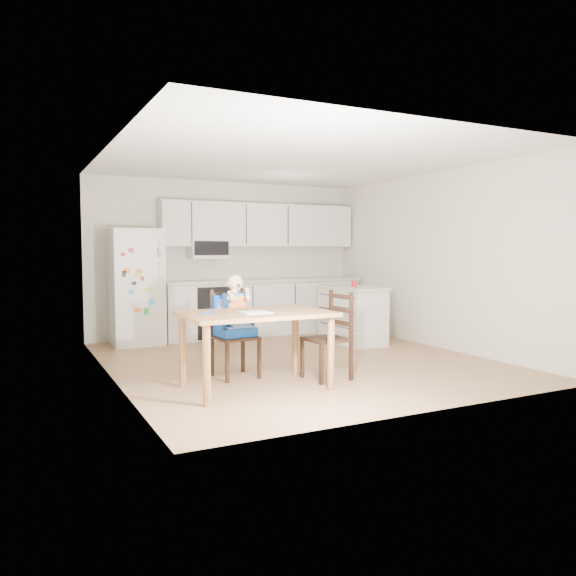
{
  "coord_description": "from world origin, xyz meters",
  "views": [
    {
      "loc": [
        -3.24,
        -6.21,
        1.41
      ],
      "look_at": [
        -0.36,
        -0.48,
        0.96
      ],
      "focal_mm": 35.0,
      "sensor_mm": 36.0,
      "label": 1
    }
  ],
  "objects_px": {
    "red_cup": "(354,284)",
    "dining_table": "(256,322)",
    "chair_booster": "(233,315)",
    "kitchen_island": "(352,314)",
    "refrigerator": "(136,287)",
    "chair_side": "(334,329)"
  },
  "relations": [
    {
      "from": "red_cup",
      "to": "dining_table",
      "type": "bearing_deg",
      "value": -142.89
    },
    {
      "from": "dining_table",
      "to": "chair_booster",
      "type": "xyz_separation_m",
      "value": [
        -0.0,
        0.62,
        0.01
      ]
    },
    {
      "from": "red_cup",
      "to": "dining_table",
      "type": "relative_size",
      "value": 0.06
    },
    {
      "from": "kitchen_island",
      "to": "chair_booster",
      "type": "height_order",
      "value": "chair_booster"
    },
    {
      "from": "refrigerator",
      "to": "chair_side",
      "type": "bearing_deg",
      "value": -65.17
    },
    {
      "from": "refrigerator",
      "to": "kitchen_island",
      "type": "xyz_separation_m",
      "value": [
        2.92,
        -1.32,
        -0.42
      ]
    },
    {
      "from": "red_cup",
      "to": "chair_side",
      "type": "height_order",
      "value": "chair_side"
    },
    {
      "from": "kitchen_island",
      "to": "red_cup",
      "type": "xyz_separation_m",
      "value": [
        -0.07,
        -0.15,
        0.47
      ]
    },
    {
      "from": "refrigerator",
      "to": "chair_side",
      "type": "height_order",
      "value": "refrigerator"
    },
    {
      "from": "kitchen_island",
      "to": "chair_booster",
      "type": "xyz_separation_m",
      "value": [
        -2.4,
        -1.29,
        0.25
      ]
    },
    {
      "from": "refrigerator",
      "to": "chair_side",
      "type": "relative_size",
      "value": 1.79
    },
    {
      "from": "chair_booster",
      "to": "refrigerator",
      "type": "bearing_deg",
      "value": 95.78
    },
    {
      "from": "refrigerator",
      "to": "red_cup",
      "type": "distance_m",
      "value": 3.21
    },
    {
      "from": "chair_booster",
      "to": "chair_side",
      "type": "bearing_deg",
      "value": -36.06
    },
    {
      "from": "chair_side",
      "to": "refrigerator",
      "type": "bearing_deg",
      "value": -158.93
    },
    {
      "from": "refrigerator",
      "to": "kitchen_island",
      "type": "bearing_deg",
      "value": -24.37
    },
    {
      "from": "kitchen_island",
      "to": "dining_table",
      "type": "distance_m",
      "value": 3.07
    },
    {
      "from": "refrigerator",
      "to": "chair_side",
      "type": "xyz_separation_m",
      "value": [
        1.47,
        -3.18,
        -0.31
      ]
    },
    {
      "from": "chair_booster",
      "to": "chair_side",
      "type": "relative_size",
      "value": 1.19
    },
    {
      "from": "chair_booster",
      "to": "red_cup",
      "type": "bearing_deg",
      "value": 20.61
    },
    {
      "from": "kitchen_island",
      "to": "chair_side",
      "type": "height_order",
      "value": "chair_side"
    },
    {
      "from": "chair_booster",
      "to": "chair_side",
      "type": "height_order",
      "value": "chair_booster"
    }
  ]
}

